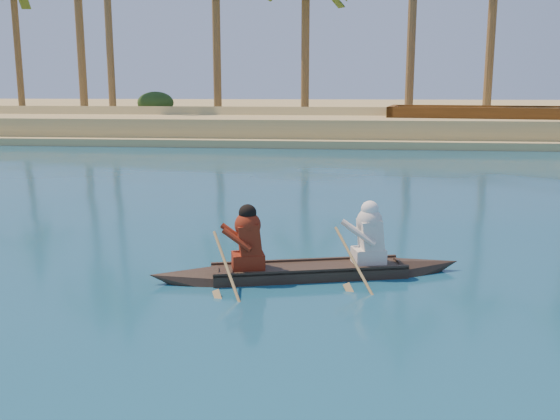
# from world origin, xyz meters

# --- Properties ---
(sandy_embankment) EXTENTS (150.00, 51.00, 1.50)m
(sandy_embankment) POSITION_xyz_m (0.00, 46.89, 0.53)
(sandy_embankment) COLOR tan
(sandy_embankment) RESTS_ON ground
(palm_grove) EXTENTS (110.00, 14.00, 16.00)m
(palm_grove) POSITION_xyz_m (0.00, 35.00, 8.00)
(palm_grove) COLOR #344A1A
(palm_grove) RESTS_ON ground
(shrub_cluster) EXTENTS (100.00, 6.00, 2.40)m
(shrub_cluster) POSITION_xyz_m (0.00, 31.50, 1.20)
(shrub_cluster) COLOR #243A15
(shrub_cluster) RESTS_ON ground
(canoe) EXTENTS (4.87, 1.91, 1.34)m
(canoe) POSITION_xyz_m (-4.60, 1.91, 0.26)
(canoe) COLOR #34261C
(canoe) RESTS_ON ground
(barge_mid) EXTENTS (13.63, 6.29, 2.19)m
(barge_mid) POSITION_xyz_m (4.66, 27.00, 0.77)
(barge_mid) COLOR brown
(barge_mid) RESTS_ON ground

